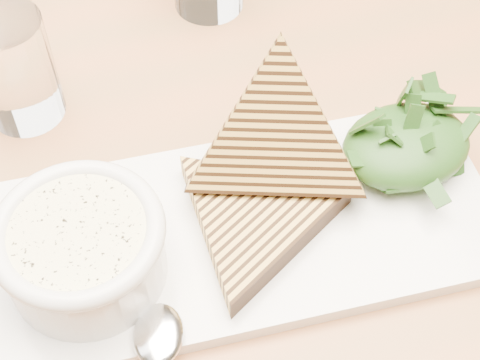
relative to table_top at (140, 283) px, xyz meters
name	(u,v)px	position (x,y,z in m)	size (l,w,h in m)	color
table_top	(140,283)	(0.00, 0.00, 0.00)	(1.10, 0.74, 0.04)	#A7663A
table_leg_br	(401,129)	(0.50, 0.32, -0.36)	(0.06, 0.06, 0.69)	#A7663A
platter	(249,229)	(0.10, 0.00, 0.03)	(0.41, 0.18, 0.01)	white
soup_bowl	(84,254)	(-0.04, 0.01, 0.06)	(0.12, 0.12, 0.05)	white
soup	(78,233)	(-0.04, 0.01, 0.09)	(0.10, 0.10, 0.01)	beige
bowl_rim	(77,232)	(-0.04, 0.01, 0.09)	(0.13, 0.13, 0.01)	white
sandwich_flat	(255,220)	(0.10, -0.01, 0.05)	(0.17, 0.17, 0.02)	gold
sandwich_lean	(277,141)	(0.13, 0.03, 0.09)	(0.17, 0.17, 0.09)	gold
salad_base	(406,146)	(0.25, 0.01, 0.06)	(0.11, 0.09, 0.04)	#10380D
arugula_pile	(407,142)	(0.25, 0.01, 0.06)	(0.11, 0.10, 0.05)	#2D4C1C
spoon_bowl	(158,335)	(0.00, -0.07, 0.04)	(0.04, 0.05, 0.01)	silver
glass_near	(15,69)	(-0.04, 0.21, 0.07)	(0.07, 0.07, 0.11)	white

